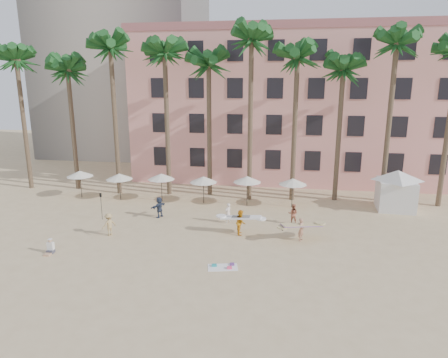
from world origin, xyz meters
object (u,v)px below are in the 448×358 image
object	(u,v)px
pink_hotel	(294,106)
carrier_white	(241,221)
cabana	(396,186)
carrier_yellow	(301,228)

from	to	relation	value
pink_hotel	carrier_white	size ratio (longest dim) A/B	11.75
pink_hotel	cabana	distance (m)	16.53
cabana	carrier_white	world-z (taller)	cabana
carrier_yellow	carrier_white	bearing A→B (deg)	172.90
cabana	carrier_yellow	world-z (taller)	cabana
pink_hotel	carrier_yellow	distance (m)	22.18
carrier_white	cabana	bearing A→B (deg)	31.84
cabana	carrier_white	xyz separation A→B (m)	(-12.63, -7.84, -1.09)
pink_hotel	carrier_yellow	bearing A→B (deg)	-88.42
pink_hotel	carrier_white	xyz separation A→B (m)	(-3.76, -20.47, -7.02)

